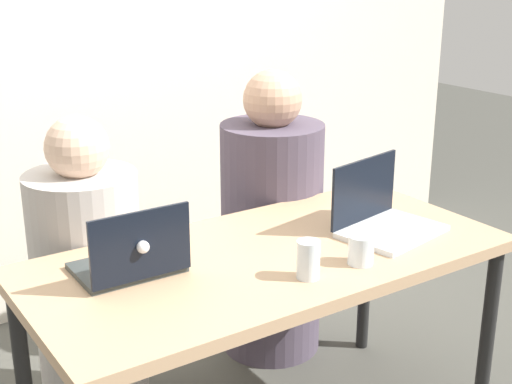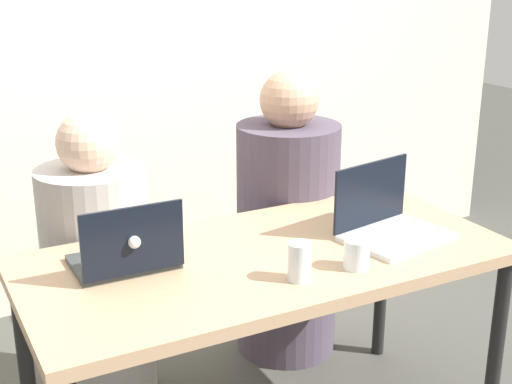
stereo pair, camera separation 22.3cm
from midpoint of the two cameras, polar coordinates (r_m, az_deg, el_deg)
back_wall at (r=3.37m, az=-15.18°, el=11.43°), size 4.50×0.10×2.46m
desk at (r=2.26m, az=-1.80°, el=-6.51°), size 1.52×0.73×0.72m
person_on_left at (r=2.64m, az=-15.65°, el=-7.30°), size 0.40×0.40×1.11m
person_on_right at (r=2.94m, az=-0.92°, el=-3.13°), size 0.47×0.47×1.19m
laptop_back_left at (r=2.12m, az=-12.92°, el=-5.37°), size 0.30×0.26×0.22m
laptop_front_right at (r=2.41m, az=7.46°, el=-2.00°), size 0.38×0.31×0.24m
water_glass_center at (r=2.05m, az=1.09°, el=-5.69°), size 0.07×0.07×0.11m
water_glass_right at (r=2.15m, az=5.45°, el=-4.83°), size 0.08×0.08×0.09m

